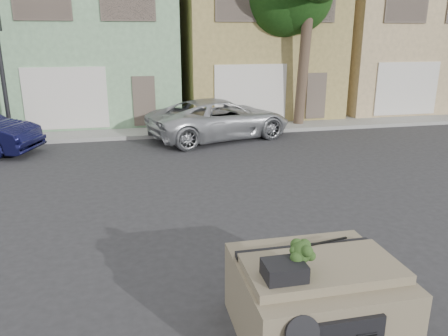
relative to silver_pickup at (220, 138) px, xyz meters
name	(u,v)px	position (x,y,z in m)	size (l,w,h in m)	color
ground_plane	(251,236)	(-1.21, -8.52, 0.00)	(120.00, 120.00, 0.00)	#303033
sidewalk	(183,128)	(-1.21, 1.98, 0.07)	(40.00, 3.00, 0.15)	gray
townhouse_mint	(95,36)	(-4.71, 5.98, 3.77)	(7.20, 8.20, 7.55)	#80AC7F
townhouse_tan	(250,36)	(2.79, 5.98, 3.77)	(7.20, 8.20, 7.55)	#A08D50
townhouse_beige	(384,36)	(10.29, 5.98, 3.77)	(7.20, 8.20, 7.55)	tan
silver_pickup	(220,138)	(0.00, 0.00, 0.00)	(2.53, 5.49, 1.53)	#B5B7BC
traffic_signal	(1,73)	(-7.71, 0.98, 2.55)	(0.40, 0.40, 5.10)	black
tree_near	(305,24)	(3.79, 1.28, 4.25)	(4.40, 4.00, 8.50)	#15360F
car_dashboard	(315,297)	(-1.21, -11.52, 0.56)	(2.00, 1.80, 1.12)	#776B53
instrument_hump	(284,270)	(-1.79, -11.87, 1.22)	(0.48, 0.38, 0.20)	black
wiper_arm	(325,242)	(-0.93, -11.14, 1.13)	(0.70, 0.03, 0.02)	black
broccoli	(301,256)	(-1.53, -11.75, 1.31)	(0.31, 0.31, 0.38)	#223916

